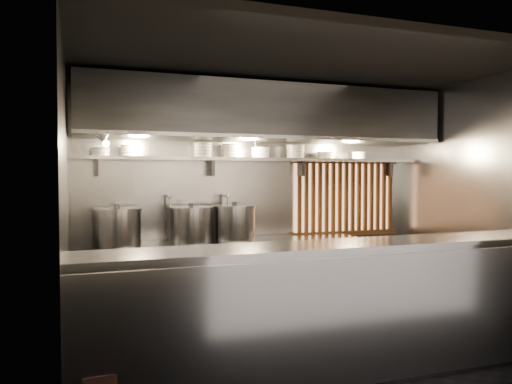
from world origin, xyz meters
TOP-DOWN VIEW (x-y plane):
  - floor at (0.00, 0.00)m, footprint 4.50×4.50m
  - ceiling at (0.00, 0.00)m, footprint 4.50×4.50m
  - wall_back at (0.00, 1.50)m, footprint 4.50×0.00m
  - wall_left at (-2.25, 0.00)m, footprint 0.00×3.00m
  - wall_right at (2.25, 0.00)m, footprint 0.00×3.00m
  - serving_counter at (0.00, -0.96)m, footprint 4.50×0.56m
  - cooking_bench at (-0.30, 1.13)m, footprint 3.00×0.70m
  - bowl_shelf at (0.00, 1.32)m, footprint 4.40×0.34m
  - exhaust_hood at (0.00, 1.10)m, footprint 4.40×0.81m
  - wood_screen at (1.30, 1.45)m, footprint 1.56×0.09m
  - faucet_left at (-1.15, 1.37)m, footprint 0.04×0.30m
  - faucet_right at (-0.45, 1.37)m, footprint 0.04×0.30m
  - heat_lamp at (-1.90, 0.85)m, footprint 0.25×0.35m
  - pendant_bulb at (-0.10, 1.20)m, footprint 0.09×0.09m
  - stock_pot_left at (-1.75, 1.14)m, footprint 0.74×0.74m
  - stock_pot_mid at (-0.93, 1.11)m, footprint 0.55×0.55m
  - stock_pot_right at (-0.39, 1.14)m, footprint 0.69×0.69m
  - bowl_stack_0 at (-1.91, 1.32)m, footprint 0.22×0.22m
  - bowl_stack_1 at (-1.58, 1.32)m, footprint 0.22×0.22m
  - bowl_stack_2 at (-0.73, 1.32)m, footprint 0.23×0.23m
  - bowl_stack_3 at (-0.38, 1.32)m, footprint 0.22×0.22m
  - bowl_stack_4 at (0.01, 1.32)m, footprint 0.24×0.24m
  - bowl_stack_5 at (0.49, 1.32)m, footprint 0.24×0.24m
  - bowl_stack_6 at (0.92, 1.32)m, footprint 0.24×0.24m
  - bowl_stack_7 at (1.43, 1.32)m, footprint 0.20×0.20m

SIDE VIEW (x-z plane):
  - floor at x=0.00m, z-range 0.00..0.00m
  - cooking_bench at x=-0.30m, z-range 0.00..0.90m
  - serving_counter at x=0.00m, z-range 0.00..1.13m
  - stock_pot_mid at x=-0.93m, z-range 0.88..1.34m
  - stock_pot_left at x=-1.75m, z-range 0.88..1.34m
  - stock_pot_right at x=-0.39m, z-range 0.88..1.35m
  - faucet_left at x=-1.15m, z-range 1.06..1.56m
  - faucet_right at x=-0.45m, z-range 1.06..1.56m
  - wood_screen at x=1.30m, z-range 0.86..1.90m
  - wall_back at x=0.00m, z-range -0.85..3.65m
  - wall_left at x=-2.25m, z-range -0.10..2.90m
  - wall_right at x=2.25m, z-range -0.10..2.90m
  - bowl_shelf at x=0.00m, z-range 1.86..1.90m
  - bowl_stack_6 at x=0.92m, z-range 1.90..1.99m
  - bowl_stack_0 at x=-1.91m, z-range 1.90..1.99m
  - bowl_stack_7 at x=1.43m, z-range 1.90..1.99m
  - pendant_bulb at x=-0.10m, z-range 1.87..2.05m
  - bowl_stack_4 at x=0.01m, z-range 1.90..2.03m
  - bowl_stack_1 at x=-1.58m, z-range 1.90..2.03m
  - bowl_stack_5 at x=0.49m, z-range 1.90..2.07m
  - bowl_stack_2 at x=-0.73m, z-range 1.90..2.07m
  - bowl_stack_3 at x=-0.38m, z-range 1.90..2.07m
  - heat_lamp at x=-1.90m, z-range 1.97..2.17m
  - exhaust_hood at x=0.00m, z-range 2.10..2.75m
  - ceiling at x=0.00m, z-range 2.80..2.80m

